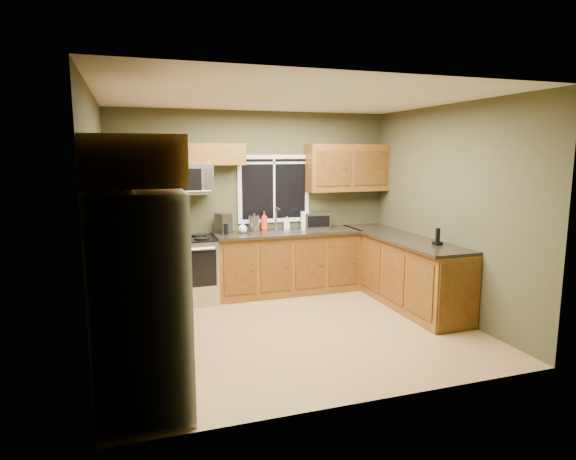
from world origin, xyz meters
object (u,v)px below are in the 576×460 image
toaster_oven (315,220)px  coffee_maker (224,224)px  refrigerator (141,303)px  soap_bottle_a (264,221)px  kettle (254,222)px  cordless_phone (438,240)px  microwave (184,179)px  range (188,270)px  soap_bottle_b (287,223)px  soap_bottle_c (243,227)px  paper_towel_roll (305,221)px

toaster_oven → coffee_maker: 1.42m
refrigerator → coffee_maker: bearing=67.1°
soap_bottle_a → kettle: bearing=-163.6°
refrigerator → cordless_phone: (3.62, 1.17, 0.10)m
kettle → refrigerator: bearing=-119.8°
soap_bottle_a → microwave: bearing=-175.4°
range → soap_bottle_b: (1.53, 0.23, 0.56)m
coffee_maker → soap_bottle_c: 0.28m
soap_bottle_a → range: bearing=-168.9°
toaster_oven → cordless_phone: bearing=-60.9°
range → microwave: (-0.00, 0.14, 1.26)m
coffee_maker → kettle: coffee_maker is taller
range → soap_bottle_c: soap_bottle_c is taller
kettle → soap_bottle_a: same height
soap_bottle_b → kettle: bearing=-174.6°
refrigerator → range: size_ratio=1.92×
range → kettle: bearing=10.2°
coffee_maker → soap_bottle_b: size_ratio=1.55×
refrigerator → kettle: bearing=60.2°
kettle → coffee_maker: bearing=-172.6°
soap_bottle_b → cordless_phone: 2.30m
coffee_maker → soap_bottle_c: bearing=-10.4°
coffee_maker → kettle: size_ratio=1.02×
kettle → soap_bottle_a: bearing=16.4°
range → refrigerator: bearing=-104.0°
soap_bottle_c → cordless_phone: size_ratio=0.77×
coffee_maker → soap_bottle_a: (0.64, 0.11, 0.01)m
kettle → soap_bottle_a: size_ratio=1.00×
microwave → soap_bottle_b: bearing=3.5°
kettle → soap_bottle_c: bearing=-151.4°
range → soap_bottle_c: 0.98m
refrigerator → range: refrigerator is taller
kettle → soap_bottle_b: kettle is taller
kettle → paper_towel_roll: 0.77m
paper_towel_roll → soap_bottle_c: (-0.96, -0.00, -0.05)m
microwave → soap_bottle_b: 1.68m
range → paper_towel_roll: bearing=2.4°
cordless_phone → soap_bottle_a: bearing=133.8°
coffee_maker → toaster_oven: bearing=1.1°
paper_towel_roll → soap_bottle_c: paper_towel_roll is taller
paper_towel_roll → cordless_phone: bearing=-55.1°
kettle → microwave: bearing=-177.5°
soap_bottle_a → soap_bottle_c: soap_bottle_a is taller
toaster_oven → kettle: (-0.96, 0.03, 0.00)m
paper_towel_roll → soap_bottle_a: paper_towel_roll is taller
soap_bottle_c → refrigerator: bearing=-117.7°
paper_towel_roll → soap_bottle_a: (-0.59, 0.16, 0.00)m
cordless_phone → paper_towel_roll: bearing=124.9°
cordless_phone → toaster_oven: bearing=119.1°
kettle → paper_towel_roll: bearing=-8.1°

